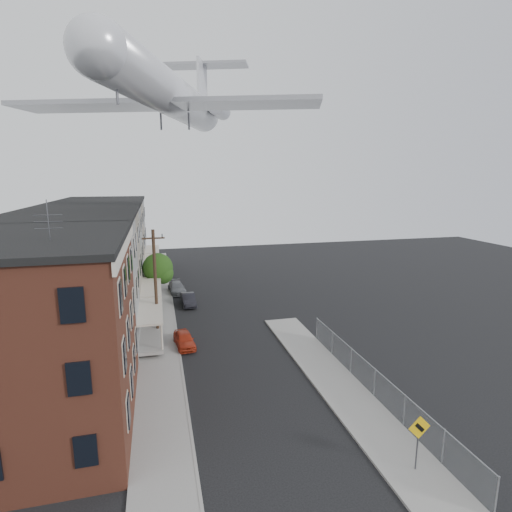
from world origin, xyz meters
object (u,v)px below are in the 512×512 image
Objects in this scene: car_mid at (188,300)px; warning_sign at (419,435)px; airplane at (173,96)px; car_far at (177,288)px; street_tree at (159,269)px; car_near at (184,339)px; utility_pole at (155,282)px.

warning_sign is at bearing -75.79° from car_mid.
car_far is at bearing 90.55° from airplane.
car_near is at bearing -82.47° from street_tree.
warning_sign is 0.67× the size of car_far.
car_far is (0.21, 15.26, 0.01)m from car_near.
warning_sign is 0.54× the size of street_tree.
utility_pole is at bearing 120.48° from warning_sign.
car_mid is at bearing -39.47° from street_tree.
car_near is at bearing 119.45° from warning_sign.
car_near is at bearing -98.93° from car_mid.
warning_sign is 0.76× the size of car_mid.
car_mid is at bearing -84.82° from car_far.
street_tree is at bearing -131.34° from car_far.
car_near is (-9.20, 16.30, -1.29)m from warning_sign.
car_near is at bearing -53.76° from utility_pole.
utility_pole is at bearing 119.91° from car_near.
car_far is at bearing 98.01° from car_mid.
utility_pole is 10.00m from street_tree.
airplane reaches higher than car_far.
airplane is (0.06, -6.04, 19.75)m from car_far.
warning_sign is 18.76m from car_near.
street_tree is 1.50× the size of car_near.
car_far is 20.65m from airplane.
airplane is (1.95, -3.43, 16.90)m from street_tree.
car_far is (-0.93, 4.92, -0.00)m from car_mid.
car_mid is at bearing 67.57° from utility_pole.
car_mid is at bearing 77.38° from car_near.
street_tree is at bearing 91.20° from car_near.
car_mid is (1.14, 10.34, 0.02)m from car_near.
warning_sign is at bearing -79.57° from car_far.
car_far is at bearing 79.98° from utility_pole.
warning_sign is 30.96m from street_tree.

